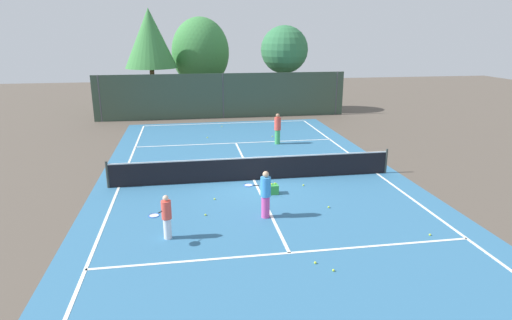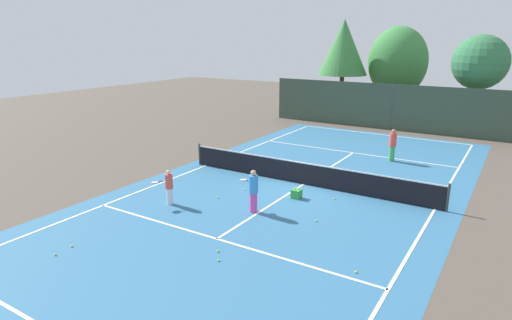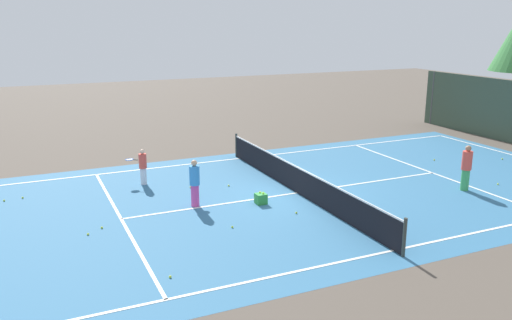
% 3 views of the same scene
% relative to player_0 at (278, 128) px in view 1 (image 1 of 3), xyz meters
% --- Properties ---
extents(ground_plane, '(80.00, 80.00, 0.00)m').
position_rel_player_0_xyz_m(ground_plane, '(-2.27, -5.86, -0.88)').
color(ground_plane, brown).
extents(court_surface, '(13.00, 25.00, 0.01)m').
position_rel_player_0_xyz_m(court_surface, '(-2.27, -5.86, -0.88)').
color(court_surface, teal).
rests_on(court_surface, ground_plane).
extents(tennis_net, '(11.90, 0.10, 1.10)m').
position_rel_player_0_xyz_m(tennis_net, '(-2.27, -5.86, -0.37)').
color(tennis_net, '#333833').
rests_on(tennis_net, ground_plane).
extents(perimeter_fence, '(18.00, 0.12, 3.20)m').
position_rel_player_0_xyz_m(perimeter_fence, '(-2.27, 8.14, 0.72)').
color(perimeter_fence, '#384C3D').
rests_on(perimeter_fence, ground_plane).
extents(tree_0, '(4.66, 4.42, 7.21)m').
position_rel_player_0_xyz_m(tree_0, '(-3.55, 13.72, 3.53)').
color(tree_0, brown).
rests_on(tree_0, ground_plane).
extents(tree_1, '(3.93, 3.93, 7.74)m').
position_rel_player_0_xyz_m(tree_1, '(-7.38, 11.60, 4.65)').
color(tree_1, brown).
rests_on(tree_1, ground_plane).
extents(tree_2, '(3.60, 3.60, 6.52)m').
position_rel_player_0_xyz_m(tree_2, '(2.68, 10.31, 3.82)').
color(tree_2, brown).
rests_on(tree_2, ground_plane).
extents(player_0, '(0.37, 0.37, 1.72)m').
position_rel_player_0_xyz_m(player_0, '(0.00, 0.00, 0.00)').
color(player_0, '#3FA559').
rests_on(player_0, ground_plane).
extents(player_1, '(0.93, 0.53, 1.63)m').
position_rel_player_0_xyz_m(player_1, '(-2.50, -9.71, -0.04)').
color(player_1, '#D14799').
rests_on(player_1, ground_plane).
extents(player_2, '(0.71, 0.82, 1.39)m').
position_rel_player_0_xyz_m(player_2, '(-5.69, -10.78, -0.16)').
color(player_2, silver).
rests_on(player_2, ground_plane).
extents(ball_crate, '(0.36, 0.36, 0.43)m').
position_rel_player_0_xyz_m(ball_crate, '(-1.78, -7.57, -0.70)').
color(ball_crate, green).
rests_on(ball_crate, ground_plane).
extents(tennis_ball_1, '(0.07, 0.07, 0.07)m').
position_rel_player_0_xyz_m(tennis_ball_1, '(-0.13, -9.29, -0.85)').
color(tennis_ball_1, '#CCE533').
rests_on(tennis_ball_1, ground_plane).
extents(tennis_ball_2, '(0.07, 0.07, 0.07)m').
position_rel_player_0_xyz_m(tennis_ball_2, '(-1.72, -12.94, -0.85)').
color(tennis_ball_2, '#CCE533').
rests_on(tennis_ball_2, ground_plane).
extents(tennis_ball_3, '(0.07, 0.07, 0.07)m').
position_rel_player_0_xyz_m(tennis_ball_3, '(-0.40, -6.92, -0.85)').
color(tennis_ball_3, '#CCE533').
rests_on(tennis_ball_3, ground_plane).
extents(tennis_ball_4, '(0.07, 0.07, 0.07)m').
position_rel_player_0_xyz_m(tennis_ball_4, '(-3.79, 2.04, -0.85)').
color(tennis_ball_4, '#CCE533').
rests_on(tennis_ball_4, ground_plane).
extents(tennis_ball_5, '(0.07, 0.07, 0.07)m').
position_rel_player_0_xyz_m(tennis_ball_5, '(2.07, -4.78, -0.85)').
color(tennis_ball_5, '#CCE533').
rests_on(tennis_ball_5, ground_plane).
extents(tennis_ball_6, '(0.07, 0.07, 0.07)m').
position_rel_player_0_xyz_m(tennis_ball_6, '(-1.37, -13.39, -0.85)').
color(tennis_ball_6, '#CCE533').
rests_on(tennis_ball_6, ground_plane).
extents(tennis_ball_8, '(0.07, 0.07, 0.07)m').
position_rel_player_0_xyz_m(tennis_ball_8, '(-4.06, -7.86, -0.85)').
color(tennis_ball_8, '#CCE533').
rests_on(tennis_ball_8, ground_plane).
extents(tennis_ball_9, '(0.07, 0.07, 0.07)m').
position_rel_player_0_xyz_m(tennis_ball_9, '(-4.47, -9.26, -0.85)').
color(tennis_ball_9, '#CCE533').
rests_on(tennis_ball_9, ground_plane).
extents(tennis_ball_10, '(0.07, 0.07, 0.07)m').
position_rel_player_0_xyz_m(tennis_ball_10, '(2.24, -11.89, -0.85)').
color(tennis_ball_10, '#CCE533').
rests_on(tennis_ball_10, ground_plane).
extents(tennis_ball_11, '(0.07, 0.07, 0.07)m').
position_rel_player_0_xyz_m(tennis_ball_11, '(0.06, 1.68, -0.85)').
color(tennis_ball_11, '#CCE533').
rests_on(tennis_ball_11, ground_plane).
extents(tennis_ball_12, '(0.07, 0.07, 0.07)m').
position_rel_player_0_xyz_m(tennis_ball_12, '(-2.66, 5.01, -0.85)').
color(tennis_ball_12, '#CCE533').
rests_on(tennis_ball_12, ground_plane).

